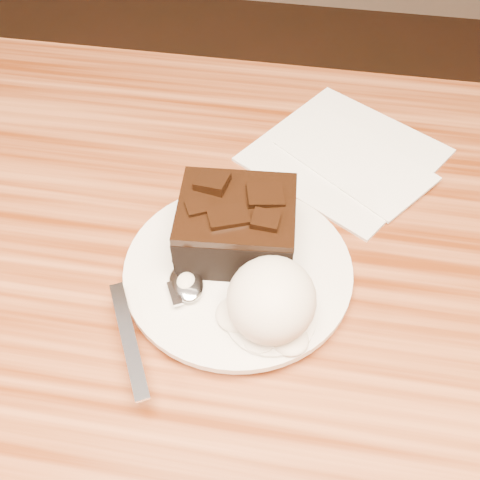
% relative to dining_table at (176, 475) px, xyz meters
% --- Properties ---
extents(dining_table, '(1.20, 0.80, 0.75)m').
position_rel_dining_table_xyz_m(dining_table, '(0.00, 0.00, 0.00)').
color(dining_table, '#56220A').
rests_on(dining_table, floor).
extents(plate, '(0.20, 0.20, 0.02)m').
position_rel_dining_table_xyz_m(plate, '(0.07, 0.06, 0.38)').
color(plate, silver).
rests_on(plate, dining_table).
extents(brownie, '(0.10, 0.09, 0.05)m').
position_rel_dining_table_xyz_m(brownie, '(0.07, 0.09, 0.41)').
color(brownie, black).
rests_on(brownie, plate).
extents(ice_cream_scoop, '(0.07, 0.07, 0.06)m').
position_rel_dining_table_xyz_m(ice_cream_scoop, '(0.11, 0.02, 0.42)').
color(ice_cream_scoop, silver).
rests_on(ice_cream_scoop, plate).
extents(melt_puddle, '(0.07, 0.07, 0.00)m').
position_rel_dining_table_xyz_m(melt_puddle, '(0.11, 0.02, 0.39)').
color(melt_puddle, white).
rests_on(melt_puddle, plate).
extents(spoon, '(0.10, 0.16, 0.01)m').
position_rel_dining_table_xyz_m(spoon, '(0.04, 0.03, 0.40)').
color(spoon, silver).
rests_on(spoon, plate).
extents(napkin, '(0.23, 0.23, 0.01)m').
position_rel_dining_table_xyz_m(napkin, '(0.16, 0.24, 0.38)').
color(napkin, white).
rests_on(napkin, dining_table).
extents(crumb_a, '(0.01, 0.01, 0.00)m').
position_rel_dining_table_xyz_m(crumb_a, '(0.04, 0.05, 0.39)').
color(crumb_a, black).
rests_on(crumb_a, plate).
extents(crumb_b, '(0.01, 0.01, 0.00)m').
position_rel_dining_table_xyz_m(crumb_b, '(0.02, 0.06, 0.39)').
color(crumb_b, black).
rests_on(crumb_b, plate).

